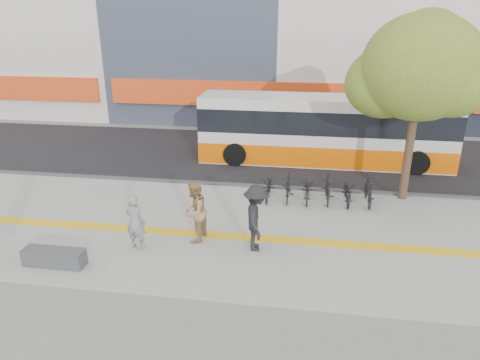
# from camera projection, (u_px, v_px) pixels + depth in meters

# --- Properties ---
(ground) EXTENTS (120.00, 120.00, 0.00)m
(ground) POSITION_uv_depth(u_px,v_px,m) (166.00, 252.00, 12.04)
(ground) COLOR slate
(ground) RESTS_ON ground
(sidewalk) EXTENTS (40.00, 7.00, 0.08)m
(sidewalk) POSITION_uv_depth(u_px,v_px,m) (181.00, 226.00, 13.41)
(sidewalk) COLOR slate
(sidewalk) RESTS_ON ground
(tactile_strip) EXTENTS (40.00, 0.45, 0.01)m
(tactile_strip) POSITION_uv_depth(u_px,v_px,m) (176.00, 232.00, 12.93)
(tactile_strip) COLOR gold
(tactile_strip) RESTS_ON sidewalk
(street) EXTENTS (40.00, 8.00, 0.06)m
(street) POSITION_uv_depth(u_px,v_px,m) (225.00, 154.00, 20.33)
(street) COLOR black
(street) RESTS_ON ground
(curb) EXTENTS (40.00, 0.25, 0.14)m
(curb) POSITION_uv_depth(u_px,v_px,m) (206.00, 184.00, 16.63)
(curb) COLOR #39393C
(curb) RESTS_ON ground
(bench) EXTENTS (1.60, 0.45, 0.45)m
(bench) POSITION_uv_depth(u_px,v_px,m) (54.00, 257.00, 11.19)
(bench) COLOR #39393C
(bench) RESTS_ON sidewalk
(street_tree) EXTENTS (4.40, 3.80, 6.31)m
(street_tree) POSITION_uv_depth(u_px,v_px,m) (419.00, 70.00, 13.87)
(street_tree) COLOR #3B271B
(street_tree) RESTS_ON sidewalk
(bus) EXTENTS (10.70, 2.54, 2.85)m
(bus) POSITION_uv_depth(u_px,v_px,m) (324.00, 132.00, 18.76)
(bus) COLOR beige
(bus) RESTS_ON street
(bicycle_row) EXTENTS (3.92, 1.65, 0.96)m
(bicycle_row) POSITION_uv_depth(u_px,v_px,m) (317.00, 189.00, 14.96)
(bicycle_row) COLOR black
(bicycle_row) RESTS_ON sidewalk
(seated_woman) EXTENTS (0.63, 0.47, 1.60)m
(seated_woman) POSITION_uv_depth(u_px,v_px,m) (136.00, 222.00, 11.81)
(seated_woman) COLOR black
(seated_woman) RESTS_ON sidewalk
(pedestrian_tan) EXTENTS (0.84, 0.99, 1.80)m
(pedestrian_tan) POSITION_uv_depth(u_px,v_px,m) (195.00, 212.00, 12.19)
(pedestrian_tan) COLOR #9A7649
(pedestrian_tan) RESTS_ON sidewalk
(pedestrian_dark) EXTENTS (0.88, 1.31, 1.88)m
(pedestrian_dark) POSITION_uv_depth(u_px,v_px,m) (256.00, 218.00, 11.71)
(pedestrian_dark) COLOR black
(pedestrian_dark) RESTS_ON sidewalk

